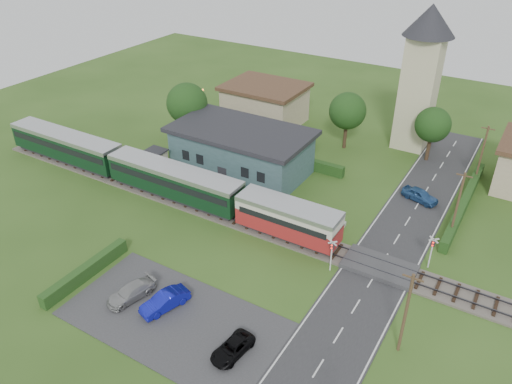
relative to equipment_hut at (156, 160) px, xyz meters
The scene contains 30 objects.
ground 18.82m from the equipment_hut, 16.11° to the right, with size 120.00×120.00×0.00m, color #2D4C19.
railway_track 18.36m from the equipment_hut, 10.08° to the right, with size 76.00×3.20×0.49m.
road 28.53m from the equipment_hut, 10.52° to the right, with size 6.00×70.00×0.05m, color #28282B.
car_park 23.90m from the equipment_hut, 46.19° to the right, with size 17.00×9.00×0.08m, color #333335.
crossing_deck 28.22m from the equipment_hut, ahead, with size 6.20×3.40×0.45m, color #333335.
platform 8.14m from the equipment_hut, ahead, with size 30.00×3.00×0.45m, color gray.
equipment_hut is the anchor object (origin of this frame).
station_building 9.92m from the equipment_hut, 35.92° to the left, with size 16.00×9.00×5.30m.
train 3.89m from the equipment_hut, 55.91° to the right, with size 43.20×2.90×3.40m.
church_tower 33.48m from the equipment_hut, 44.75° to the left, with size 6.00×6.00×17.60m.
house_west 20.05m from the equipment_hut, 81.38° to the left, with size 10.80×8.80×5.50m.
hedge_carpark 18.61m from the equipment_hut, 67.85° to the right, with size 0.80×9.00×1.20m, color #193814.
hedge_roadside 33.98m from the equipment_hut, 18.54° to the left, with size 0.80×18.00×1.20m, color #193814.
hedge_station 13.09m from the equipment_hut, 52.16° to the left, with size 22.00×0.80×1.30m, color #193814.
tree_a 9.73m from the equipment_hut, 102.80° to the left, with size 5.20×5.20×8.00m.
tree_b 24.16m from the equipment_hut, 48.05° to the left, with size 4.60×4.60×7.34m.
tree_c 32.81m from the equipment_hut, 37.29° to the left, with size 4.20×4.20×6.78m.
utility_pole_b 34.14m from the equipment_hut, 19.18° to the right, with size 1.40×0.22×7.00m.
utility_pole_c 32.61m from the equipment_hut, ahead, with size 1.40×0.22×7.00m.
utility_pole_d 36.37m from the equipment_hut, 27.55° to the left, with size 1.40×0.22×7.00m.
crossing_signal_near 25.04m from the equipment_hut, 12.94° to the right, with size 0.84×0.28×3.28m.
crossing_signal_far 31.61m from the equipment_hut, ahead, with size 0.84×0.28×3.28m.
streetlamp_west 15.39m from the equipment_hut, 105.12° to the left, with size 0.30×0.30×5.15m.
streetlamp_east 40.41m from the equipment_hut, 32.67° to the left, with size 0.30×0.30×5.15m.
car_on_road 29.58m from the equipment_hut, 19.42° to the left, with size 1.57×3.91×1.33m, color #264E85.
car_park_blue 22.52m from the equipment_hut, 47.56° to the right, with size 1.41×4.04×1.33m, color #0F149E.
car_park_silver 21.04m from the equipment_hut, 54.72° to the right, with size 1.68×4.13×1.20m, color #999999.
car_park_dark 28.44m from the equipment_hut, 38.49° to the right, with size 1.67×3.62×1.01m, color black.
pedestrian_near 15.88m from the equipment_hut, ahead, with size 0.62×0.41×1.70m, color gray.
pedestrian_far 0.90m from the equipment_hut, ahead, with size 0.83×0.64×1.70m, color gray.
Camera 1 is at (18.33, -32.58, 28.15)m, focal length 35.00 mm.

